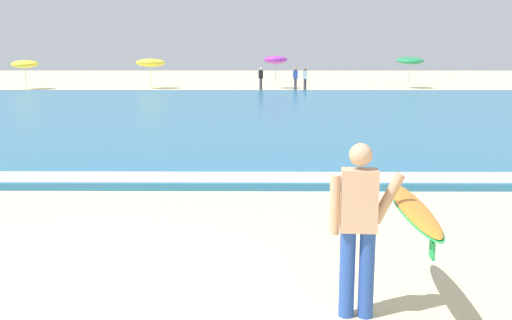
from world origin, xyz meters
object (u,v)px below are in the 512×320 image
at_px(beach_umbrella_0, 25,64).
at_px(beach_umbrella_1, 151,63).
at_px(beachgoer_near_row_left, 305,79).
at_px(surfer_with_board, 381,217).
at_px(beachgoer_near_row_right, 295,78).
at_px(beach_umbrella_2, 276,60).
at_px(beachgoer_near_row_mid, 261,78).
at_px(beach_umbrella_3, 410,61).

distance_m(beach_umbrella_0, beach_umbrella_1, 8.87).
bearing_deg(beachgoer_near_row_left, surfer_with_board, -93.19).
height_order(beach_umbrella_1, beachgoer_near_row_right, beach_umbrella_1).
relative_size(beach_umbrella_2, beachgoer_near_row_left, 1.51).
bearing_deg(beachgoer_near_row_mid, beachgoer_near_row_right, -4.73).
bearing_deg(beach_umbrella_2, beachgoer_near_row_right, -63.74).
height_order(beachgoer_near_row_left, beachgoer_near_row_right, same).
bearing_deg(beach_umbrella_2, beachgoer_near_row_mid, -114.01).
bearing_deg(beach_umbrella_2, beach_umbrella_0, -176.71).
height_order(surfer_with_board, beach_umbrella_2, beach_umbrella_2).
xyz_separation_m(beach_umbrella_1, beachgoer_near_row_right, (10.38, -2.42, -1.02)).
xyz_separation_m(surfer_with_board, beach_umbrella_2, (-0.03, 36.98, 1.05)).
height_order(beach_umbrella_0, beachgoer_near_row_right, beach_umbrella_0).
bearing_deg(beach_umbrella_1, beachgoer_near_row_mid, -15.55).
relative_size(beach_umbrella_3, beachgoer_near_row_mid, 1.48).
xyz_separation_m(beach_umbrella_3, beachgoer_near_row_right, (-8.56, -2.88, -1.16)).
height_order(beach_umbrella_0, beachgoer_near_row_mid, beach_umbrella_0).
height_order(beach_umbrella_0, beach_umbrella_2, beach_umbrella_2).
xyz_separation_m(beach_umbrella_0, beach_umbrella_3, (27.77, 1.29, 0.22)).
bearing_deg(beachgoer_near_row_right, beach_umbrella_2, 116.26).
bearing_deg(beachgoer_near_row_right, beach_umbrella_1, 166.86).
xyz_separation_m(beach_umbrella_3, beachgoer_near_row_mid, (-10.94, -2.69, -1.16)).
bearing_deg(beachgoer_near_row_left, beachgoer_near_row_right, 135.82).
height_order(beach_umbrella_1, beachgoer_near_row_left, beach_umbrella_1).
bearing_deg(beachgoer_near_row_mid, beach_umbrella_1, 164.45).
bearing_deg(surfer_with_board, beachgoer_near_row_right, 87.89).
bearing_deg(beachgoer_near_row_mid, surfer_with_board, -88.16).
bearing_deg(beachgoer_near_row_right, beach_umbrella_3, 18.62).
bearing_deg(beachgoer_near_row_mid, beach_umbrella_3, 13.81).
relative_size(beach_umbrella_1, beachgoer_near_row_left, 1.38).
xyz_separation_m(beach_umbrella_0, beachgoer_near_row_mid, (16.84, -1.40, -0.94)).
bearing_deg(beach_umbrella_3, beach_umbrella_2, -178.49).
relative_size(surfer_with_board, beachgoer_near_row_mid, 1.47).
height_order(beach_umbrella_0, beach_umbrella_3, beach_umbrella_3).
xyz_separation_m(surfer_with_board, beach_umbrella_1, (-9.12, 36.78, 0.84)).
bearing_deg(beach_umbrella_1, beach_umbrella_3, 1.39).
height_order(surfer_with_board, beach_umbrella_1, beach_umbrella_1).
bearing_deg(beach_umbrella_0, beach_umbrella_1, 5.37).
height_order(beach_umbrella_2, beachgoer_near_row_right, beach_umbrella_2).
distance_m(surfer_with_board, beachgoer_near_row_left, 33.81).
relative_size(surfer_with_board, beachgoer_near_row_right, 1.47).
bearing_deg(surfer_with_board, beach_umbrella_0, 116.53).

